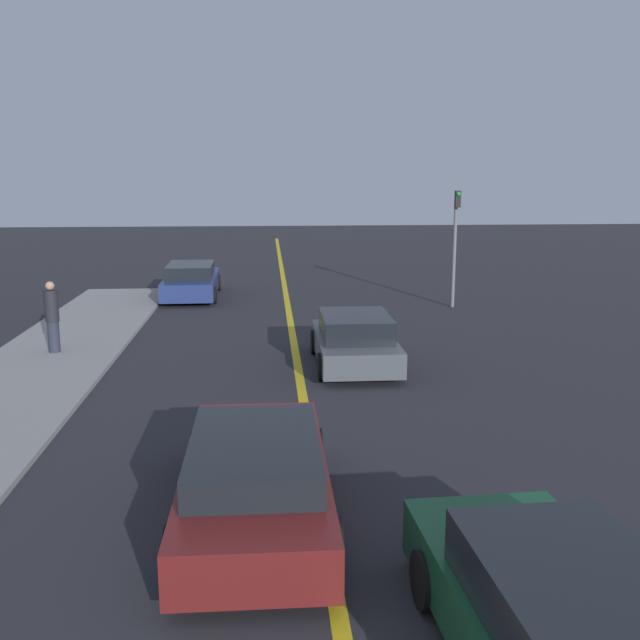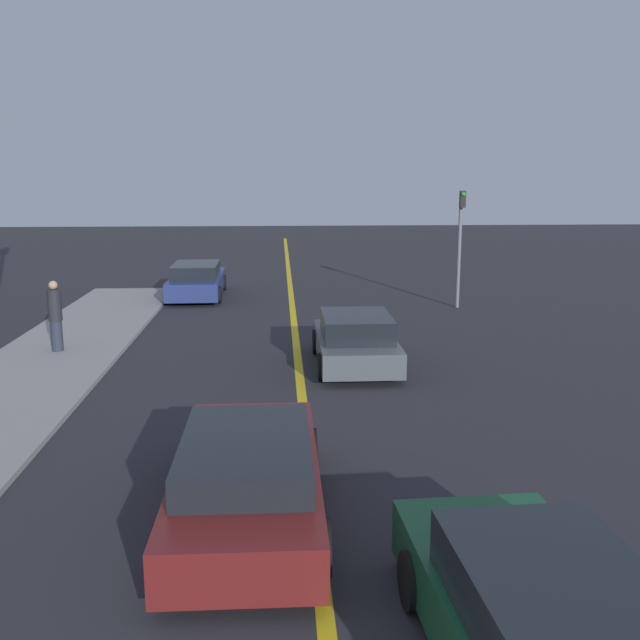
{
  "view_description": "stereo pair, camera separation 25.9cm",
  "coord_description": "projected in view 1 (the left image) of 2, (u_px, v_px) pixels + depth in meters",
  "views": [
    {
      "loc": [
        -0.7,
        -2.0,
        4.57
      ],
      "look_at": [
        0.44,
        13.24,
        1.38
      ],
      "focal_mm": 40.0,
      "sensor_mm": 36.0,
      "label": 1
    },
    {
      "loc": [
        -0.44,
        -2.02,
        4.57
      ],
      "look_at": [
        0.44,
        13.24,
        1.38
      ],
      "focal_mm": 40.0,
      "sensor_mm": 36.0,
      "label": 2
    }
  ],
  "objects": [
    {
      "name": "traffic_light",
      "position": [
        455.0,
        236.0,
        24.03
      ],
      "size": [
        0.18,
        0.4,
        3.96
      ],
      "color": "slate",
      "rests_on": "ground_plane"
    },
    {
      "name": "car_near_right_lane",
      "position": [
        571.0,
        638.0,
        6.11
      ],
      "size": [
        2.08,
        4.84,
        1.34
      ],
      "rotation": [
        0.0,
        0.0,
        0.05
      ],
      "color": "#144728",
      "rests_on": "ground_plane"
    },
    {
      "name": "car_parked_left_lot",
      "position": [
        191.0,
        281.0,
        26.36
      ],
      "size": [
        2.01,
        4.63,
        1.27
      ],
      "rotation": [
        0.0,
        0.0,
        0.01
      ],
      "color": "navy",
      "rests_on": "ground_plane"
    },
    {
      "name": "sidewalk_left",
      "position": [
        17.0,
        389.0,
        15.12
      ],
      "size": [
        3.16,
        25.9,
        0.11
      ],
      "color": "gray",
      "rests_on": "ground_plane"
    },
    {
      "name": "road_center_line",
      "position": [
        292.0,
        334.0,
        20.51
      ],
      "size": [
        0.2,
        60.0,
        0.01
      ],
      "color": "gold",
      "rests_on": "ground_plane"
    },
    {
      "name": "pedestrian_far_standing",
      "position": [
        52.0,
        317.0,
        17.83
      ],
      "size": [
        0.34,
        0.34,
        1.8
      ],
      "color": "#282D3D",
      "rests_on": "sidewalk_left"
    },
    {
      "name": "car_far_distant",
      "position": [
        355.0,
        341.0,
        16.99
      ],
      "size": [
        1.94,
        3.85,
        1.28
      ],
      "rotation": [
        0.0,
        0.0,
        0.0
      ],
      "color": "#4C5156",
      "rests_on": "ground_plane"
    },
    {
      "name": "car_ahead_center",
      "position": [
        255.0,
        477.0,
        9.43
      ],
      "size": [
        2.01,
        4.73,
        1.22
      ],
      "rotation": [
        0.0,
        0.0,
        0.0
      ],
      "color": "maroon",
      "rests_on": "ground_plane"
    }
  ]
}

